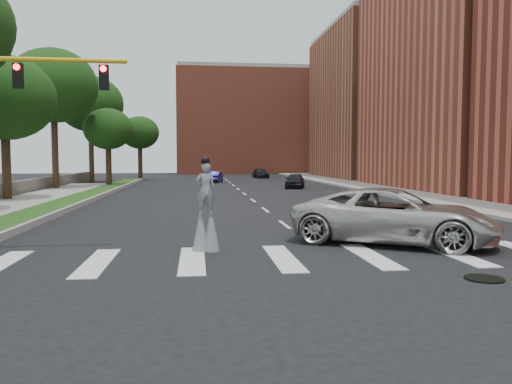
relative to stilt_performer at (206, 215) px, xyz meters
name	(u,v)px	position (x,y,z in m)	size (l,w,h in m)	color
ground_plane	(337,265)	(3.45, -2.34, -1.12)	(160.00, 160.00, 0.00)	black
grass_median	(74,200)	(-8.05, 17.66, -0.99)	(2.00, 60.00, 0.25)	#1D4313
median_curb	(91,200)	(-7.00, 17.66, -0.98)	(0.20, 60.00, 0.28)	#969691
sidewalk_right	(402,192)	(15.95, 22.66, -1.03)	(5.00, 90.00, 0.18)	gray
manhole	(484,279)	(6.45, -4.34, -1.10)	(0.90, 0.90, 0.04)	black
building_mid	(483,56)	(25.45, 27.66, 10.88)	(16.00, 22.00, 24.00)	#B35138
building_far	(384,105)	(25.45, 51.66, 8.88)	(16.00, 22.00, 20.00)	#9D533A
building_backdrop	(250,124)	(9.45, 75.66, 7.88)	(26.00, 14.00, 18.00)	#B35138
stilt_performer	(206,215)	(0.00, 0.00, 0.00)	(0.84, 0.54, 2.90)	#301F13
suv_crossing	(394,216)	(6.27, 0.66, -0.19)	(3.06, 6.64, 1.84)	#BBB8B1
car_near	(295,180)	(8.85, 30.51, -0.41)	(1.66, 4.13, 1.41)	black
car_mid	(215,177)	(1.82, 41.98, -0.48)	(1.35, 3.86, 1.27)	navy
car_far	(261,173)	(8.53, 53.17, -0.47)	(1.80, 4.43, 1.29)	black
tree_3	(4,98)	(-12.48, 18.72, 5.54)	(6.40, 6.40, 9.41)	#301F13
tree_4	(53,86)	(-12.58, 30.38, 7.93)	(7.54, 7.54, 12.29)	#301F13
tree_5	(90,104)	(-12.02, 42.83, 7.68)	(7.32, 7.32, 11.95)	#301F13
tree_6	(108,129)	(-8.69, 34.26, 4.42)	(4.64, 4.64, 7.56)	#301F13
tree_7	(140,133)	(-7.29, 48.77, 4.78)	(4.80, 4.80, 7.99)	#301F13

